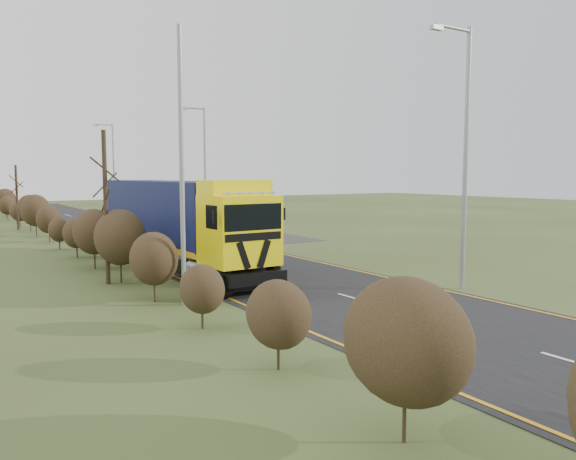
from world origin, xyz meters
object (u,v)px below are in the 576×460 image
(car_red_hatchback, at_px, (224,228))
(car_blue_sedan, at_px, (219,217))
(lorry, at_px, (178,218))
(streetlight_near, at_px, (464,147))
(speed_sign, at_px, (252,219))

(car_red_hatchback, relative_size, car_blue_sedan, 0.89)
(lorry, relative_size, car_blue_sedan, 3.52)
(streetlight_near, bearing_deg, car_blue_sedan, 82.18)
(lorry, relative_size, streetlight_near, 1.53)
(lorry, distance_m, car_blue_sedan, 22.38)
(car_blue_sedan, bearing_deg, car_red_hatchback, 98.93)
(speed_sign, bearing_deg, lorry, -137.95)
(car_red_hatchback, height_order, car_blue_sedan, car_blue_sedan)
(lorry, bearing_deg, car_blue_sedan, 58.29)
(lorry, distance_m, speed_sign, 10.47)
(lorry, bearing_deg, streetlight_near, -55.48)
(car_blue_sedan, height_order, streetlight_near, streetlight_near)
(car_blue_sedan, xyz_separation_m, speed_sign, (-3.55, -12.26, 0.77))
(car_blue_sedan, distance_m, speed_sign, 12.78)
(lorry, height_order, speed_sign, lorry)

